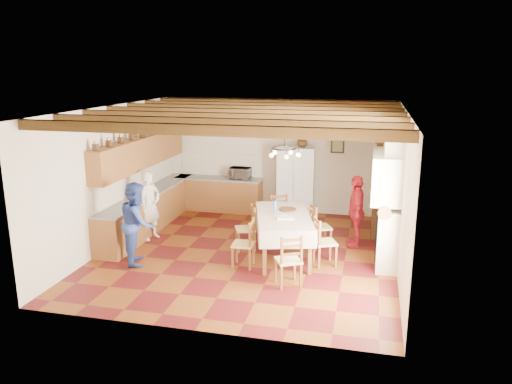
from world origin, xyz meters
The scene contains 31 objects.
floor centered at (0.00, 0.00, -0.01)m, with size 6.00×6.50×0.02m, color #521213.
ceiling centered at (0.00, 0.00, 3.01)m, with size 6.00×6.50×0.02m, color white.
wall_back centered at (0.00, 3.26, 1.50)m, with size 6.00×0.02×3.00m, color beige.
wall_front centered at (0.00, -3.26, 1.50)m, with size 6.00×0.02×3.00m, color beige.
wall_left centered at (-3.01, 0.00, 1.50)m, with size 0.02×6.50×3.00m, color beige.
wall_right centered at (3.01, 0.00, 1.50)m, with size 0.02×6.50×3.00m, color beige.
ceiling_beams centered at (0.00, 0.00, 2.91)m, with size 6.00×6.30×0.16m, color #33200F, non-canonical shape.
lower_cabinets_left centered at (-2.70, 1.05, 0.43)m, with size 0.60×4.30×0.86m, color brown.
lower_cabinets_back centered at (-1.55, 2.95, 0.43)m, with size 2.30×0.60×0.86m, color brown.
countertop_left centered at (-2.70, 1.05, 0.88)m, with size 0.62×4.30×0.04m, color slate.
countertop_back centered at (-1.55, 2.95, 0.88)m, with size 2.34×0.62×0.04m, color slate.
backsplash_left centered at (-2.98, 1.05, 1.20)m, with size 0.03×4.30×0.60m, color beige.
backsplash_back centered at (-1.55, 3.23, 1.20)m, with size 2.30×0.03×0.60m, color beige.
upper_cabinets centered at (-2.83, 1.05, 1.85)m, with size 0.35×4.20×0.70m, color brown.
fireplace centered at (2.72, 0.20, 1.40)m, with size 0.56×1.60×2.80m, color beige, non-canonical shape.
wall_picture centered at (1.55, 3.23, 1.85)m, with size 0.34×0.03×0.42m, color black.
refrigerator centered at (0.55, 2.85, 0.92)m, with size 0.92×0.75×1.84m, color white.
hutch centered at (2.75, 2.02, 1.12)m, with size 0.52×1.24×2.25m, color #3D2514, non-canonical shape.
dining_table centered at (0.75, -0.03, 0.81)m, with size 1.54×2.25×0.89m.
chandelier centered at (0.75, -0.03, 2.25)m, with size 0.47×0.47×0.03m, color black.
chair_left_near centered at (0.09, -0.73, 0.48)m, with size 0.42×0.40×0.96m, color brown, non-canonical shape.
chair_left_far centered at (-0.11, 0.19, 0.48)m, with size 0.42×0.40×0.96m, color brown, non-canonical shape.
chair_right_near centered at (1.62, -0.25, 0.48)m, with size 0.42×0.40×0.96m, color brown, non-canonical shape.
chair_right_far centered at (1.43, 0.68, 0.48)m, with size 0.42×0.40×0.96m, color brown, non-canonical shape.
chair_end_near centered at (1.08, -1.34, 0.48)m, with size 0.42×0.40×0.96m, color brown, non-canonical shape.
chair_end_far centered at (0.45, 1.18, 0.48)m, with size 0.42×0.40×0.96m, color brown, non-canonical shape.
person_man centered at (-2.36, 0.38, 0.78)m, with size 0.57×0.37×1.56m, color white.
person_woman_blue centered at (-2.00, -0.97, 0.82)m, with size 0.79×0.62×1.63m, color #304898.
person_woman_red centered at (2.15, 1.00, 0.78)m, with size 0.91×0.38×1.56m, color red.
microwave centered at (-0.95, 2.95, 1.05)m, with size 0.54×0.36×0.30m, color silver.
fridge_vase centered at (0.70, 2.85, 1.97)m, with size 0.27×0.27×0.28m, color #3D2514.
Camera 1 is at (2.41, -9.52, 3.81)m, focal length 35.00 mm.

